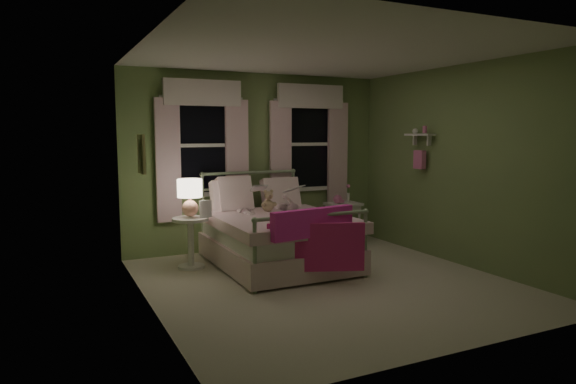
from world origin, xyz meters
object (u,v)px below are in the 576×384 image
teddy_bear (268,203)px  bed (276,237)px  child_left (244,192)px  nightstand_right (343,209)px  nightstand_left (191,236)px  child_right (282,188)px  table_lamp (190,194)px

teddy_bear → bed: bearing=-91.2°
child_left → nightstand_right: bearing=-165.2°
nightstand_right → bed: bearing=-154.1°
teddy_bear → nightstand_left: bearing=175.4°
teddy_bear → nightstand_left: teddy_bear is taller
child_right → nightstand_right: bearing=-164.9°
child_left → nightstand_left: child_left is taller
table_lamp → child_left: bearing=5.6°
bed → table_lamp: size_ratio=4.24×
bed → child_left: size_ratio=2.82×
nightstand_left → table_lamp: 0.54m
nightstand_right → child_right: bearing=-166.7°
child_right → nightstand_right: size_ratio=1.21×
child_right → nightstand_right: child_right is taller
child_right → teddy_bear: child_right is taller
teddy_bear → nightstand_left: 1.12m
bed → teddy_bear: size_ratio=6.81×
bed → nightstand_right: size_ratio=3.18×
child_left → child_right: size_ratio=0.93×
bed → child_right: 0.78m
child_left → nightstand_left: 0.93m
table_lamp → nightstand_right: 2.56m
bed → nightstand_right: bed is taller
child_right → table_lamp: size_ratio=1.61×
teddy_bear → child_right: bearing=29.5°
bed → table_lamp: bearing=161.1°
child_left → table_lamp: 0.77m
child_left → table_lamp: child_left is taller
nightstand_left → child_right: bearing=3.2°
table_lamp → nightstand_right: bearing=8.0°
child_right → nightstand_right: (1.18, 0.28, -0.41)m
nightstand_left → table_lamp: (0.00, 0.00, 0.54)m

